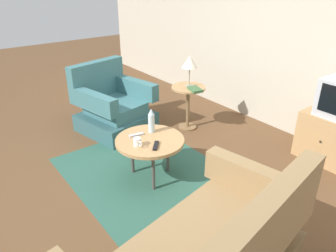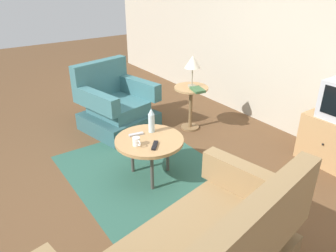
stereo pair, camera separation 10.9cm
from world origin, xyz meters
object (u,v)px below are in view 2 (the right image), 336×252
object	(u,v)px
side_table	(191,99)
vase	(151,121)
armchair	(116,107)
book	(198,90)
tv_remote_dark	(155,145)
tv_remote_silver	(136,134)
table_lamp	(193,63)
mug	(137,142)
coffee_table	(149,142)

from	to	relation	value
side_table	vase	world-z (taller)	vase
armchair	book	world-z (taller)	armchair
tv_remote_dark	tv_remote_silver	distance (m)	0.32
table_lamp	mug	bearing A→B (deg)	-60.28
table_lamp	coffee_table	bearing A→B (deg)	-58.08
tv_remote_dark	table_lamp	bearing A→B (deg)	-10.56
side_table	tv_remote_silver	size ratio (longest dim) A/B	3.80
armchair	table_lamp	world-z (taller)	table_lamp
armchair	tv_remote_dark	bearing A→B (deg)	66.36
armchair	table_lamp	xyz separation A→B (m)	(0.63, 0.87, 0.64)
coffee_table	book	xyz separation A→B (m)	(-0.54, 1.10, 0.21)
armchair	tv_remote_dark	xyz separation A→B (m)	(1.50, -0.31, 0.16)
side_table	coffee_table	bearing A→B (deg)	-57.99
tv_remote_dark	tv_remote_silver	bearing A→B (deg)	48.62
coffee_table	book	distance (m)	1.24
tv_remote_silver	tv_remote_dark	bearing A→B (deg)	-73.62
mug	tv_remote_dark	distance (m)	0.19
mug	book	xyz separation A→B (m)	(-0.58, 1.27, 0.13)
side_table	tv_remote_dark	distance (m)	1.45
tv_remote_silver	book	distance (m)	1.24
table_lamp	tv_remote_dark	size ratio (longest dim) A/B	2.74
tv_remote_dark	armchair	bearing A→B (deg)	31.29
coffee_table	book	bearing A→B (deg)	115.99
armchair	vase	bearing A→B (deg)	70.49
coffee_table	armchair	bearing A→B (deg)	168.59
tv_remote_silver	side_table	bearing A→B (deg)	35.33
vase	armchair	bearing A→B (deg)	172.54
side_table	tv_remote_dark	xyz separation A→B (m)	(0.87, -1.17, 0.04)
side_table	book	xyz separation A→B (m)	(0.17, -0.03, 0.20)
table_lamp	vase	size ratio (longest dim) A/B	1.54
mug	book	bearing A→B (deg)	114.33
armchair	mug	xyz separation A→B (m)	(1.38, -0.45, 0.20)
table_lamp	vase	xyz separation A→B (m)	(0.58, -1.03, -0.35)
tv_remote_silver	coffee_table	bearing A→B (deg)	-54.93
table_lamp	book	distance (m)	0.37
tv_remote_silver	book	world-z (taller)	book
side_table	table_lamp	bearing A→B (deg)	115.95
mug	side_table	bearing A→B (deg)	119.76
table_lamp	mug	size ratio (longest dim) A/B	3.50
coffee_table	vase	size ratio (longest dim) A/B	2.63
vase	tv_remote_silver	distance (m)	0.22
vase	tv_remote_dark	world-z (taller)	vase
armchair	tv_remote_silver	xyz separation A→B (m)	(1.19, -0.34, 0.16)
mug	book	distance (m)	1.40
coffee_table	table_lamp	xyz separation A→B (m)	(-0.71, 1.14, 0.52)
book	armchair	bearing A→B (deg)	-119.15
vase	tv_remote_silver	world-z (taller)	vase
tv_remote_dark	mug	bearing A→B (deg)	91.39
vase	tv_remote_silver	size ratio (longest dim) A/B	1.68
coffee_table	tv_remote_dark	bearing A→B (deg)	-13.03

